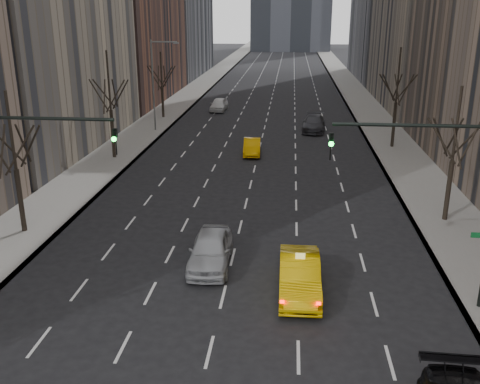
# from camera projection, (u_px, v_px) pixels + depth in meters

# --- Properties ---
(sidewalk_left) EXTENTS (4.50, 320.00, 0.15)m
(sidewalk_left) POSITION_uv_depth(u_px,v_px,m) (190.00, 95.00, 79.10)
(sidewalk_left) COLOR slate
(sidewalk_left) RESTS_ON ground
(sidewalk_right) EXTENTS (4.50, 320.00, 0.15)m
(sidewalk_right) POSITION_uv_depth(u_px,v_px,m) (357.00, 97.00, 76.91)
(sidewalk_right) COLOR slate
(sidewalk_right) RESTS_ON ground
(tree_lw_b) EXTENTS (3.36, 3.50, 7.82)m
(tree_lw_b) POSITION_uv_depth(u_px,v_px,m) (16.00, 169.00, 28.90)
(tree_lw_b) COLOR black
(tree_lw_b) RESTS_ON ground
(tree_lw_c) EXTENTS (3.36, 3.50, 8.74)m
(tree_lw_c) POSITION_uv_depth(u_px,v_px,m) (111.00, 111.00, 43.87)
(tree_lw_c) COLOR black
(tree_lw_c) RESTS_ON ground
(tree_lw_d) EXTENTS (3.36, 3.50, 7.36)m
(tree_lw_d) POSITION_uv_depth(u_px,v_px,m) (162.00, 87.00, 60.99)
(tree_lw_d) COLOR black
(tree_lw_d) RESTS_ON ground
(tree_rw_b) EXTENTS (3.36, 3.50, 7.82)m
(tree_rw_b) POSITION_uv_depth(u_px,v_px,m) (452.00, 161.00, 30.52)
(tree_rw_b) COLOR black
(tree_rw_b) RESTS_ON ground
(tree_rw_c) EXTENTS (3.36, 3.50, 8.74)m
(tree_rw_c) POSITION_uv_depth(u_px,v_px,m) (396.00, 104.00, 47.39)
(tree_rw_c) COLOR black
(tree_rw_c) RESTS_ON ground
(traffic_mast_left) EXTENTS (6.69, 0.39, 8.00)m
(traffic_mast_left) POSITION_uv_depth(u_px,v_px,m) (6.00, 171.00, 22.41)
(traffic_mast_left) COLOR black
(traffic_mast_left) RESTS_ON ground
(traffic_mast_right) EXTENTS (6.69, 0.39, 8.00)m
(traffic_mast_right) POSITION_uv_depth(u_px,v_px,m) (454.00, 184.00, 20.78)
(traffic_mast_right) COLOR black
(traffic_mast_right) RESTS_ON ground
(streetlight_far) EXTENTS (2.83, 0.22, 9.00)m
(streetlight_far) POSITION_uv_depth(u_px,v_px,m) (156.00, 76.00, 53.63)
(streetlight_far) COLOR slate
(streetlight_far) RESTS_ON ground
(taxi_sedan) EXTENTS (1.83, 5.07, 1.66)m
(taxi_sedan) POSITION_uv_depth(u_px,v_px,m) (300.00, 275.00, 23.48)
(taxi_sedan) COLOR #D6A604
(taxi_sedan) RESTS_ON ground
(silver_sedan_ahead) EXTENTS (2.10, 4.93, 1.66)m
(silver_sedan_ahead) POSITION_uv_depth(u_px,v_px,m) (211.00, 250.00, 26.01)
(silver_sedan_ahead) COLOR #9D9FA5
(silver_sedan_ahead) RESTS_ON ground
(far_taxi) EXTENTS (1.65, 4.21, 1.36)m
(far_taxi) POSITION_uv_depth(u_px,v_px,m) (252.00, 147.00, 46.30)
(far_taxi) COLOR #E59E04
(far_taxi) RESTS_ON ground
(far_suv_grey) EXTENTS (2.71, 5.68, 1.60)m
(far_suv_grey) POSITION_uv_depth(u_px,v_px,m) (314.00, 123.00, 55.35)
(far_suv_grey) COLOR #323238
(far_suv_grey) RESTS_ON ground
(far_car_white) EXTENTS (2.01, 4.66, 1.57)m
(far_car_white) POSITION_uv_depth(u_px,v_px,m) (219.00, 105.00, 66.48)
(far_car_white) COLOR silver
(far_car_white) RESTS_ON ground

